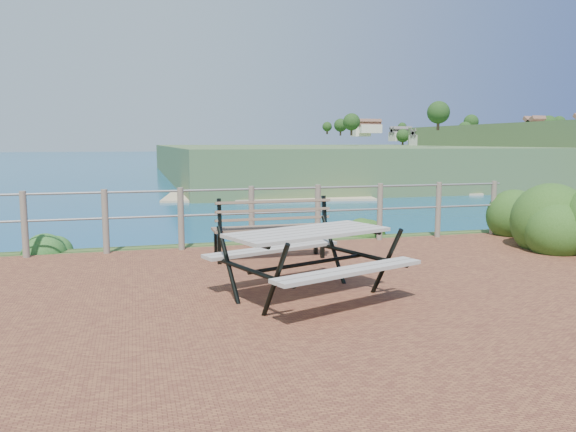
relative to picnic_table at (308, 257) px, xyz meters
name	(u,v)px	position (x,y,z in m)	size (l,w,h in m)	color
ground	(314,303)	(0.03, -0.14, -0.48)	(10.00, 7.00, 0.12)	brown
ocean	(139,147)	(0.03, 199.86, -0.48)	(1200.00, 1200.00, 0.00)	#156581
safety_railing	(252,213)	(0.03, 3.21, 0.09)	(9.40, 0.10, 1.00)	#6B5B4C
distant_bay	(547,149)	(173.10, 202.46, -2.01)	(290.00, 232.36, 24.00)	#436331
picnic_table	(308,257)	(0.00, 0.00, 0.00)	(1.94, 1.48, 0.76)	#A59E94
park_bench	(269,219)	(0.08, 2.16, 0.14)	(1.67, 0.43, 0.94)	brown
shrub_right_edge	(520,236)	(5.05, 2.96, -0.48)	(1.03, 1.03, 1.47)	#234716
shrub_lip_west	(40,251)	(-3.32, 3.79, -0.48)	(0.69, 0.69, 0.40)	#295821
shrub_lip_east	(366,233)	(2.43, 4.04, -0.48)	(0.72, 0.72, 0.45)	#234716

